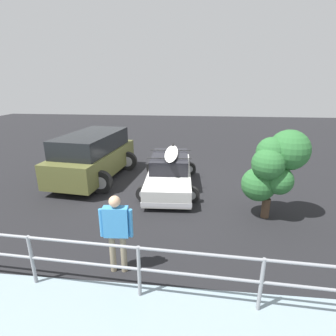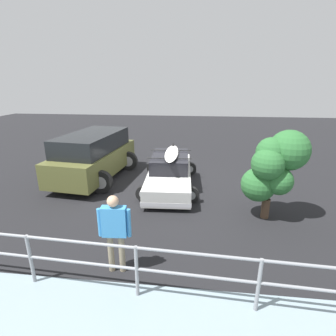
# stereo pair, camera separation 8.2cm
# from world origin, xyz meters

# --- Properties ---
(ground_plane) EXTENTS (44.00, 44.00, 0.02)m
(ground_plane) POSITION_xyz_m (0.00, 0.00, -0.01)
(ground_plane) COLOR black
(ground_plane) RESTS_ON ground
(sedan_car) EXTENTS (2.30, 4.55, 1.50)m
(sedan_car) POSITION_xyz_m (-0.15, -0.09, 0.58)
(sedan_car) COLOR silver
(sedan_car) RESTS_ON ground
(suv_car) EXTENTS (3.09, 4.84, 1.92)m
(suv_car) POSITION_xyz_m (3.09, -0.62, 1.00)
(suv_car) COLOR brown
(suv_car) RESTS_ON ground
(person_bystander) EXTENTS (0.69, 0.24, 1.77)m
(person_bystander) POSITION_xyz_m (0.47, 4.88, 1.07)
(person_bystander) COLOR gray
(person_bystander) RESTS_ON ground
(railing_fence) EXTENTS (11.02, 0.63, 1.09)m
(railing_fence) POSITION_xyz_m (-1.21, 5.57, 0.74)
(railing_fence) COLOR gray
(railing_fence) RESTS_ON ground
(bush_near_left) EXTENTS (1.81, 1.51, 2.66)m
(bush_near_left) POSITION_xyz_m (-3.36, 2.06, 1.59)
(bush_near_left) COLOR #4C3828
(bush_near_left) RESTS_ON ground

